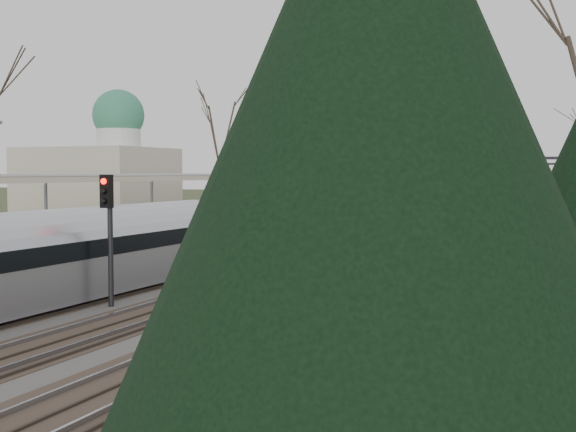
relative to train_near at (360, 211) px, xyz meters
name	(u,v)px	position (x,y,z in m)	size (l,w,h in m)	color
track_bed	(438,221)	(2.76, 13.23, -1.42)	(24.00, 160.00, 0.22)	#474442
platform	(248,227)	(-6.55, -4.27, -0.98)	(3.50, 69.00, 1.00)	#9E9B93
canopy	(216,176)	(-6.55, -8.78, 2.45)	(4.10, 50.00, 3.11)	slate
dome_building	(101,178)	(-19.21, -3.77, 2.24)	(10.00, 8.00, 10.30)	beige
signal_gantry	(489,167)	(2.79, 43.22, 3.43)	(21.00, 0.59, 6.08)	black
evergreen_clump	(465,298)	(14.42, -42.97, 1.79)	(5.90, 7.10, 6.50)	#2D231C
tree_west_far	(219,127)	(-14.50, 6.23, 6.54)	(5.50, 5.50, 11.33)	#2D231C
train_near	(360,211)	(0.00, 0.00, 0.00)	(2.62, 75.21, 3.05)	#9799A0
train_far	(536,191)	(7.00, 61.34, 0.00)	(2.62, 60.21, 3.05)	#9799A0
signal_post	(109,220)	(1.75, -30.36, 1.25)	(0.35, 0.45, 4.10)	black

